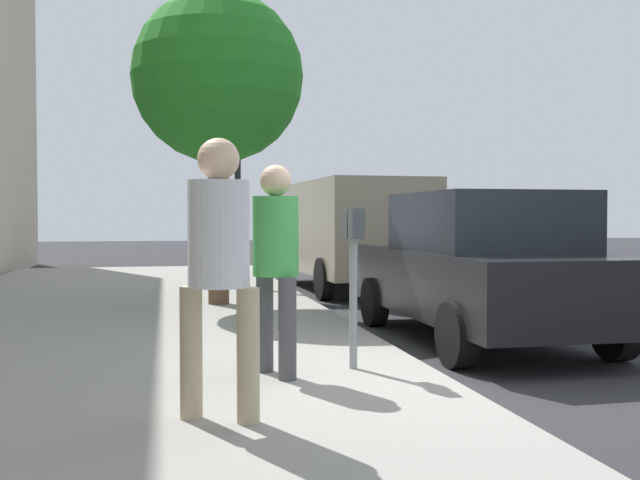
{
  "coord_description": "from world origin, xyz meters",
  "views": [
    {
      "loc": [
        -6.26,
        2.32,
        1.49
      ],
      "look_at": [
        0.45,
        0.9,
        1.27
      ],
      "focal_mm": 41.34,
      "sensor_mm": 36.0,
      "label": 1
    }
  ],
  "objects_px": {
    "parking_meter": "(354,254)",
    "pedestrian_at_meter": "(276,252)",
    "parked_sedan_near": "(481,267)",
    "pedestrian_bystander": "(219,252)",
    "traffic_signal": "(243,160)",
    "street_tree": "(218,79)",
    "parked_van_far": "(349,228)"
  },
  "relations": [
    {
      "from": "parking_meter",
      "to": "pedestrian_at_meter",
      "type": "xyz_separation_m",
      "value": [
        -0.15,
        0.71,
        0.03
      ]
    },
    {
      "from": "pedestrian_at_meter",
      "to": "parked_sedan_near",
      "type": "relative_size",
      "value": 0.4
    },
    {
      "from": "pedestrian_bystander",
      "to": "parking_meter",
      "type": "bearing_deg",
      "value": -14.45
    },
    {
      "from": "parking_meter",
      "to": "pedestrian_bystander",
      "type": "xyz_separation_m",
      "value": [
        -1.43,
        1.28,
        0.09
      ]
    },
    {
      "from": "traffic_signal",
      "to": "pedestrian_at_meter",
      "type": "bearing_deg",
      "value": 175.97
    },
    {
      "from": "parked_sedan_near",
      "to": "street_tree",
      "type": "height_order",
      "value": "street_tree"
    },
    {
      "from": "pedestrian_bystander",
      "to": "parked_sedan_near",
      "type": "xyz_separation_m",
      "value": [
        3.31,
        -3.33,
        -0.36
      ]
    },
    {
      "from": "parking_meter",
      "to": "pedestrian_bystander",
      "type": "distance_m",
      "value": 1.92
    },
    {
      "from": "street_tree",
      "to": "traffic_signal",
      "type": "relative_size",
      "value": 1.33
    },
    {
      "from": "pedestrian_at_meter",
      "to": "parked_van_far",
      "type": "relative_size",
      "value": 0.34
    },
    {
      "from": "parked_sedan_near",
      "to": "street_tree",
      "type": "bearing_deg",
      "value": 41.81
    },
    {
      "from": "parked_sedan_near",
      "to": "parked_van_far",
      "type": "height_order",
      "value": "parked_van_far"
    },
    {
      "from": "parking_meter",
      "to": "traffic_signal",
      "type": "distance_m",
      "value": 8.04
    },
    {
      "from": "parked_sedan_near",
      "to": "traffic_signal",
      "type": "xyz_separation_m",
      "value": [
        6.04,
        2.19,
        1.68
      ]
    },
    {
      "from": "parked_sedan_near",
      "to": "parked_van_far",
      "type": "bearing_deg",
      "value": 0.0
    },
    {
      "from": "parked_van_far",
      "to": "traffic_signal",
      "type": "bearing_deg",
      "value": 98.72
    },
    {
      "from": "parking_meter",
      "to": "traffic_signal",
      "type": "xyz_separation_m",
      "value": [
        7.92,
        0.15,
        1.41
      ]
    },
    {
      "from": "street_tree",
      "to": "traffic_signal",
      "type": "height_order",
      "value": "street_tree"
    },
    {
      "from": "pedestrian_bystander",
      "to": "street_tree",
      "type": "bearing_deg",
      "value": 23.26
    },
    {
      "from": "parking_meter",
      "to": "pedestrian_at_meter",
      "type": "height_order",
      "value": "pedestrian_at_meter"
    },
    {
      "from": "parking_meter",
      "to": "street_tree",
      "type": "xyz_separation_m",
      "value": [
        5.08,
        0.82,
        2.42
      ]
    },
    {
      "from": "parked_sedan_near",
      "to": "traffic_signal",
      "type": "distance_m",
      "value": 6.64
    },
    {
      "from": "parked_sedan_near",
      "to": "traffic_signal",
      "type": "height_order",
      "value": "traffic_signal"
    },
    {
      "from": "parked_van_far",
      "to": "pedestrian_at_meter",
      "type": "bearing_deg",
      "value": 161.82
    },
    {
      "from": "parking_meter",
      "to": "street_tree",
      "type": "height_order",
      "value": "street_tree"
    },
    {
      "from": "parked_van_far",
      "to": "street_tree",
      "type": "relative_size",
      "value": 1.1
    },
    {
      "from": "pedestrian_at_meter",
      "to": "parked_sedan_near",
      "type": "bearing_deg",
      "value": 15.25
    },
    {
      "from": "street_tree",
      "to": "parking_meter",
      "type": "bearing_deg",
      "value": -170.84
    },
    {
      "from": "pedestrian_bystander",
      "to": "traffic_signal",
      "type": "height_order",
      "value": "traffic_signal"
    },
    {
      "from": "traffic_signal",
      "to": "street_tree",
      "type": "bearing_deg",
      "value": 166.64
    },
    {
      "from": "pedestrian_bystander",
      "to": "parked_sedan_near",
      "type": "bearing_deg",
      "value": -17.84
    },
    {
      "from": "parking_meter",
      "to": "parked_sedan_near",
      "type": "xyz_separation_m",
      "value": [
        1.88,
        -2.05,
        -0.27
      ]
    }
  ]
}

